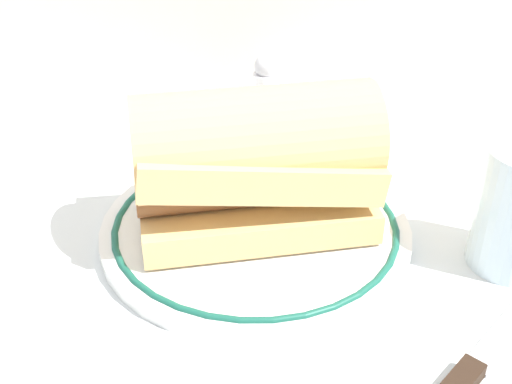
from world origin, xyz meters
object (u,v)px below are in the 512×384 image
plate (256,228)px  sausage_sandwich (256,161)px  butter_knife (477,363)px  salt_shaker (266,89)px

plate → sausage_sandwich: 0.07m
plate → butter_knife: (0.13, -0.17, -0.00)m
salt_shaker → plate: bearing=-98.9°
plate → sausage_sandwich: sausage_sandwich is taller
plate → butter_knife: 0.21m
butter_knife → salt_shaker: bearing=104.1°
salt_shaker → butter_knife: 0.41m
plate → sausage_sandwich: (-0.00, -0.00, 0.07)m
sausage_sandwich → butter_knife: (0.13, -0.17, -0.07)m
sausage_sandwich → butter_knife: sausage_sandwich is taller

